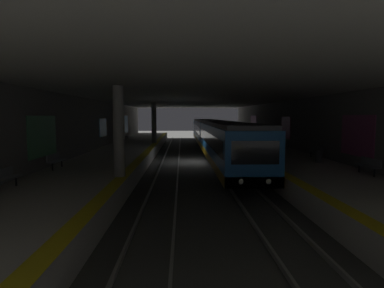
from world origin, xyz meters
The scene contains 21 objects.
ground_plane centered at (0.00, 0.00, 0.00)m, with size 120.00×120.00×0.00m, color #42423F.
track_left centered at (0.00, -2.20, 0.08)m, with size 60.00×1.53×0.16m.
track_right centered at (0.00, 2.20, 0.08)m, with size 60.00×1.53×0.16m.
platform_left centered at (0.00, -6.55, 0.53)m, with size 60.00×5.30×1.06m.
platform_right centered at (0.00, 6.55, 0.53)m, with size 60.00×5.30×1.06m.
wall_left centered at (0.03, -9.45, 2.80)m, with size 60.00×0.56×5.60m.
wall_right centered at (0.03, 9.45, 2.80)m, with size 60.00×0.56×5.60m.
ceiling_slab centered at (0.00, 0.00, 5.80)m, with size 60.00×19.40×0.40m.
pillar_near centered at (-12.06, 4.35, 3.33)m, with size 0.56×0.56×4.55m.
pillar_far centered at (7.92, 4.35, 3.33)m, with size 0.56×0.56×4.55m.
metro_train centered at (6.01, -2.20, 2.03)m, with size 39.21×2.83×3.49m.
bench_left_near centered at (-11.98, -8.53, 1.57)m, with size 1.70×0.47×0.86m.
bench_left_mid centered at (-5.58, -8.53, 1.57)m, with size 1.70×0.47×0.86m.
bench_left_far centered at (11.62, -8.53, 1.57)m, with size 1.70×0.47×0.86m.
bench_right_near centered at (-14.81, 8.53, 1.57)m, with size 1.70×0.47×0.86m.
bench_right_mid centered at (-9.56, 8.53, 1.57)m, with size 1.70×0.47×0.86m.
bench_right_far centered at (13.76, 8.53, 1.57)m, with size 1.70×0.47×0.86m.
person_waiting_near centered at (-0.65, -7.69, 1.99)m, with size 0.60×0.24×1.72m.
person_walking_mid centered at (11.25, -8.45, 1.98)m, with size 0.60×0.23×1.70m.
backpack_on_floor centered at (1.58, -5.64, 1.25)m, with size 0.30×0.20×0.40m.
trash_bin centered at (-7.67, -7.80, 1.48)m, with size 0.44×0.44×0.85m.
Camera 1 is at (-27.90, 1.19, 4.09)m, focal length 29.41 mm.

